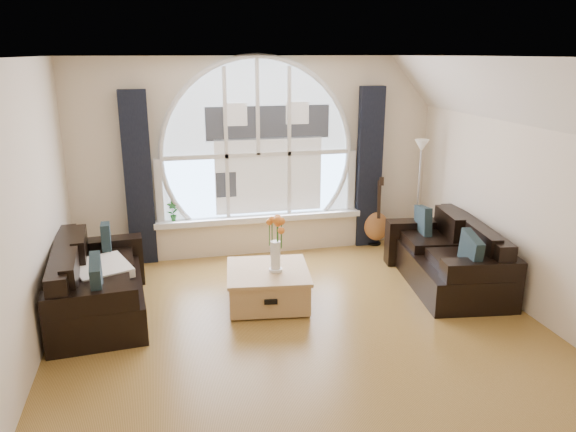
{
  "coord_description": "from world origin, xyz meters",
  "views": [
    {
      "loc": [
        -1.28,
        -4.6,
        2.74
      ],
      "look_at": [
        0.0,
        0.9,
        1.05
      ],
      "focal_mm": 34.14,
      "sensor_mm": 36.0,
      "label": 1
    }
  ],
  "objects_px": {
    "sofa_right": "(447,254)",
    "vase_flowers": "(275,238)",
    "floor_lamp": "(418,196)",
    "potted_plant": "(173,211)",
    "guitar": "(377,211)",
    "sofa_left": "(99,279)",
    "coffee_chest": "(268,285)"
  },
  "relations": [
    {
      "from": "sofa_right",
      "to": "coffee_chest",
      "type": "height_order",
      "value": "sofa_right"
    },
    {
      "from": "sofa_right",
      "to": "floor_lamp",
      "type": "bearing_deg",
      "value": 89.21
    },
    {
      "from": "coffee_chest",
      "to": "guitar",
      "type": "bearing_deg",
      "value": 45.65
    },
    {
      "from": "coffee_chest",
      "to": "sofa_right",
      "type": "bearing_deg",
      "value": 7.31
    },
    {
      "from": "floor_lamp",
      "to": "potted_plant",
      "type": "relative_size",
      "value": 5.78
    },
    {
      "from": "sofa_left",
      "to": "vase_flowers",
      "type": "distance_m",
      "value": 1.95
    },
    {
      "from": "sofa_right",
      "to": "guitar",
      "type": "bearing_deg",
      "value": 108.88
    },
    {
      "from": "coffee_chest",
      "to": "vase_flowers",
      "type": "xyz_separation_m",
      "value": [
        0.08,
        -0.06,
        0.57
      ]
    },
    {
      "from": "vase_flowers",
      "to": "guitar",
      "type": "xyz_separation_m",
      "value": [
        1.84,
        1.58,
        -0.26
      ]
    },
    {
      "from": "floor_lamp",
      "to": "guitar",
      "type": "xyz_separation_m",
      "value": [
        -0.48,
        0.29,
        -0.27
      ]
    },
    {
      "from": "guitar",
      "to": "potted_plant",
      "type": "relative_size",
      "value": 3.83
    },
    {
      "from": "guitar",
      "to": "floor_lamp",
      "type": "bearing_deg",
      "value": -15.99
    },
    {
      "from": "sofa_right",
      "to": "coffee_chest",
      "type": "relative_size",
      "value": 1.92
    },
    {
      "from": "floor_lamp",
      "to": "potted_plant",
      "type": "xyz_separation_m",
      "value": [
        -3.38,
        0.42,
        -0.11
      ]
    },
    {
      "from": "sofa_left",
      "to": "floor_lamp",
      "type": "distance_m",
      "value": 4.37
    },
    {
      "from": "floor_lamp",
      "to": "guitar",
      "type": "height_order",
      "value": "floor_lamp"
    },
    {
      "from": "potted_plant",
      "to": "sofa_left",
      "type": "bearing_deg",
      "value": -119.44
    },
    {
      "from": "sofa_left",
      "to": "sofa_right",
      "type": "height_order",
      "value": "sofa_left"
    },
    {
      "from": "potted_plant",
      "to": "coffee_chest",
      "type": "bearing_deg",
      "value": -59.2
    },
    {
      "from": "sofa_right",
      "to": "vase_flowers",
      "type": "relative_size",
      "value": 2.49
    },
    {
      "from": "vase_flowers",
      "to": "sofa_right",
      "type": "bearing_deg",
      "value": 1.63
    },
    {
      "from": "sofa_right",
      "to": "floor_lamp",
      "type": "relative_size",
      "value": 1.09
    },
    {
      "from": "sofa_right",
      "to": "vase_flowers",
      "type": "xyz_separation_m",
      "value": [
        -2.13,
        -0.06,
        0.39
      ]
    },
    {
      "from": "floor_lamp",
      "to": "potted_plant",
      "type": "distance_m",
      "value": 3.41
    },
    {
      "from": "sofa_left",
      "to": "floor_lamp",
      "type": "xyz_separation_m",
      "value": [
        4.22,
        1.07,
        0.4
      ]
    },
    {
      "from": "sofa_right",
      "to": "vase_flowers",
      "type": "height_order",
      "value": "vase_flowers"
    },
    {
      "from": "guitar",
      "to": "sofa_right",
      "type": "bearing_deg",
      "value": -63.63
    },
    {
      "from": "sofa_right",
      "to": "potted_plant",
      "type": "relative_size",
      "value": 6.29
    },
    {
      "from": "vase_flowers",
      "to": "floor_lamp",
      "type": "bearing_deg",
      "value": 28.97
    },
    {
      "from": "guitar",
      "to": "vase_flowers",
      "type": "bearing_deg",
      "value": -123.96
    },
    {
      "from": "sofa_right",
      "to": "vase_flowers",
      "type": "bearing_deg",
      "value": -170.47
    },
    {
      "from": "coffee_chest",
      "to": "potted_plant",
      "type": "xyz_separation_m",
      "value": [
        -0.98,
        1.65,
        0.47
      ]
    }
  ]
}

